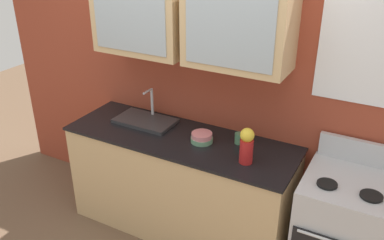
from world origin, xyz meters
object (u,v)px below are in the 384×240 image
object	(u,v)px
sink_faucet	(145,120)
bowl_stack	(202,138)
stove_range	(341,234)
cup_near_sink	(239,138)
vase	(247,145)

from	to	relation	value
sink_faucet	bowl_stack	size ratio (longest dim) A/B	2.93
sink_faucet	stove_range	bearing A→B (deg)	-3.24
sink_faucet	cup_near_sink	size ratio (longest dim) A/B	5.01
stove_range	cup_near_sink	distance (m)	1.01
bowl_stack	vase	world-z (taller)	vase
stove_range	bowl_stack	xyz separation A→B (m)	(-1.15, 0.02, 0.49)
stove_range	vase	distance (m)	0.94
sink_faucet	vase	xyz separation A→B (m)	(1.02, -0.20, 0.12)
vase	sink_faucet	bearing A→B (deg)	168.81
bowl_stack	cup_near_sink	world-z (taller)	cup_near_sink
cup_near_sink	bowl_stack	bearing A→B (deg)	-156.59
bowl_stack	vase	xyz separation A→B (m)	(0.42, -0.12, 0.11)
vase	cup_near_sink	size ratio (longest dim) A/B	2.67
sink_faucet	cup_near_sink	world-z (taller)	sink_faucet
stove_range	sink_faucet	size ratio (longest dim) A/B	2.11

